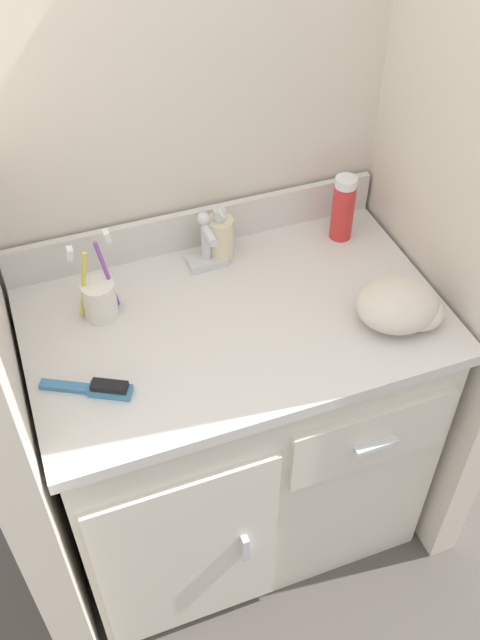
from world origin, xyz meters
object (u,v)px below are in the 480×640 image
Objects in this scene: toothbrush_cup at (99,298)px; shaving_cream_can at (343,208)px; soap_dispenser at (220,237)px; hand_towel at (402,306)px; hairbrush at (98,388)px.

toothbrush_cup reaches higher than shaving_cream_can.
shaving_cream_can is (0.30, -0.03, 0.02)m from soap_dispenser.
soap_dispenser is at bearing 17.48° from toothbrush_cup.
hand_towel is at bearing -91.81° from shaving_cream_can.
hand_towel is (-0.01, -0.31, -0.04)m from shaving_cream_can.
hand_towel is at bearing -21.86° from toothbrush_cup.
shaving_cream_can is at bearing 51.56° from hairbrush.
soap_dispenser is at bearing 68.99° from hairbrush.
shaving_cream_can is at bearing -4.96° from soap_dispenser.
shaving_cream_can is at bearing 88.19° from hand_towel.
hairbrush is (-0.36, -0.31, -0.05)m from soap_dispenser.
toothbrush_cup is 1.12× the size of hand_towel.
toothbrush_cup reaches higher than soap_dispenser.
soap_dispenser is 0.48m from hairbrush.
soap_dispenser is 0.80× the size of hairbrush.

